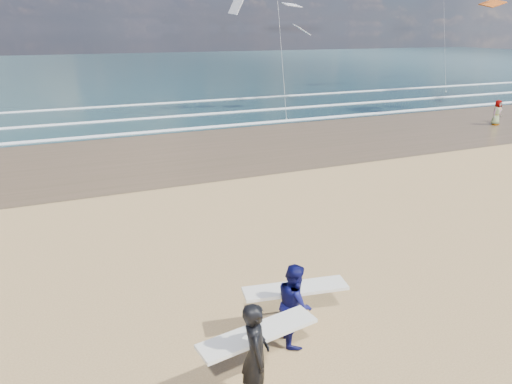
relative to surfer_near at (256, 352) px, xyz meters
name	(u,v)px	position (x,y,z in m)	size (l,w,h in m)	color
wet_sand_strip	(421,125)	(19.34, 17.63, -0.98)	(220.00, 12.00, 0.01)	brown
ocean	(197,67)	(19.34, 71.63, -0.98)	(220.00, 100.00, 0.02)	#183134
foam_breakers	(338,103)	(19.34, 27.73, -0.93)	(220.00, 11.70, 0.05)	white
surfer_near	(256,352)	(0.00, 0.00, 0.00)	(2.25, 1.18, 1.94)	black
surfer_far	(295,302)	(1.36, 1.22, -0.11)	(2.26, 1.28, 1.73)	#0D0E49
beachgoer_0	(497,113)	(24.04, 15.89, -0.16)	(0.81, 0.53, 1.65)	#453932
kite_1	(280,34)	(12.61, 25.48, 4.74)	(6.56, 4.82, 9.85)	slate
kite_5	(444,12)	(34.26, 32.42, 6.65)	(4.98, 4.65, 14.59)	slate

